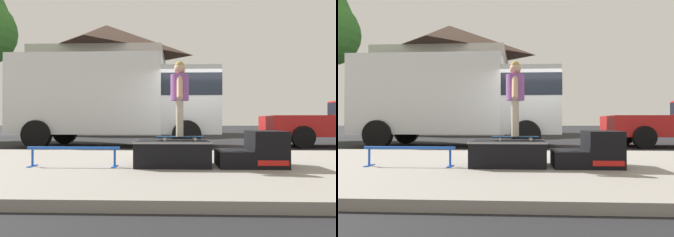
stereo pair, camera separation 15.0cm
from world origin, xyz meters
The scene contains 9 objects.
ground_plane centered at (0.00, 0.00, 0.00)m, with size 140.00×140.00×0.00m, color black.
sidewalk_slab centered at (0.00, -3.00, 0.06)m, with size 50.00×5.00×0.12m, color gray.
skate_box centered at (-0.76, -3.31, 0.34)m, with size 1.21×0.81×0.41m.
kicker_ramp centered at (0.58, -3.31, 0.36)m, with size 1.05×0.80×0.57m.
grind_rail centered at (-2.35, -3.45, 0.36)m, with size 1.50×0.28×0.32m.
skateboard centered at (-0.65, -3.26, 0.59)m, with size 0.79×0.24×0.07m.
skater_kid centered at (-0.65, -3.26, 1.33)m, with size 0.30×0.64×1.24m.
box_truck centered at (-2.74, 2.20, 1.70)m, with size 6.91×2.63×3.05m.
house_behind centered at (-6.26, 14.70, 4.24)m, with size 9.54×8.23×8.40m.
Camera 1 is at (-0.67, -8.21, 0.83)m, focal length 32.04 mm.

